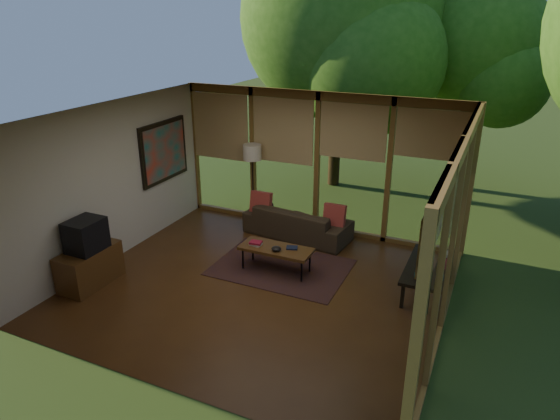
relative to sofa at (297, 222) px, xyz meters
The scene contains 25 objects.
floor 2.03m from the sofa, 84.78° to the right, with size 5.50×5.50×0.00m, color #593417.
ceiling 3.13m from the sofa, 84.78° to the right, with size 5.50×5.50×0.00m, color silver.
wall_left 3.42m from the sofa, 142.08° to the right, with size 0.04×5.00×2.70m, color beige.
wall_front 4.63m from the sofa, 87.68° to the right, with size 5.50×0.04×2.70m, color beige.
window_wall_back 1.18m from the sofa, 69.94° to the left, with size 5.50×0.12×2.70m, color olive.
window_wall_right 3.70m from the sofa, 34.29° to the right, with size 0.12×5.00×2.70m, color olive.
tree_nw 4.92m from the sofa, 96.66° to the left, with size 4.52×4.52×6.16m.
tree_ne 5.83m from the sofa, 59.33° to the left, with size 2.91×2.91×4.84m.
rug 1.34m from the sofa, 79.31° to the right, with size 2.21×1.56×0.01m, color brown.
sofa is the anchor object (origin of this frame).
pillow_left 0.81m from the sofa, behind, with size 0.41×0.14×0.41m, color maroon.
pillow_right 0.80m from the sofa, ahead, with size 0.40×0.13×0.40m, color maroon.
ct_book_lower 1.48m from the sofa, 95.58° to the right, with size 0.19×0.14×0.03m, color beige.
ct_book_upper 1.48m from the sofa, 95.58° to the right, with size 0.19×0.15×0.03m, color maroon.
ct_book_side 1.42m from the sofa, 71.10° to the right, with size 0.18×0.14×0.03m, color black.
ct_bowl 1.55m from the sofa, 80.37° to the right, with size 0.16×0.16×0.07m, color black.
media_cabinet 3.79m from the sofa, 127.14° to the right, with size 0.50×1.00×0.60m, color brown.
television 3.82m from the sofa, 126.90° to the right, with size 0.45×0.55×0.50m, color black.
console_book_a 2.98m from the sofa, 29.62° to the right, with size 0.22×0.16×0.08m, color #345C4F.
console_book_b 2.78m from the sofa, 21.52° to the right, with size 0.23×0.17×0.10m, color maroon.
console_book_c 2.66m from the sofa, 13.46° to the right, with size 0.21×0.15×0.06m, color beige.
floor_lamp 1.55m from the sofa, 168.74° to the left, with size 0.36×0.36×1.65m.
coffee_table 1.43m from the sofa, 81.68° to the right, with size 1.20×0.50×0.43m.
side_console 2.80m from the sofa, 22.47° to the right, with size 0.60×1.40×0.46m.
wall_painting 2.89m from the sofa, 166.66° to the right, with size 0.06×1.35×1.15m.
Camera 1 is at (3.15, -6.10, 4.05)m, focal length 32.00 mm.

